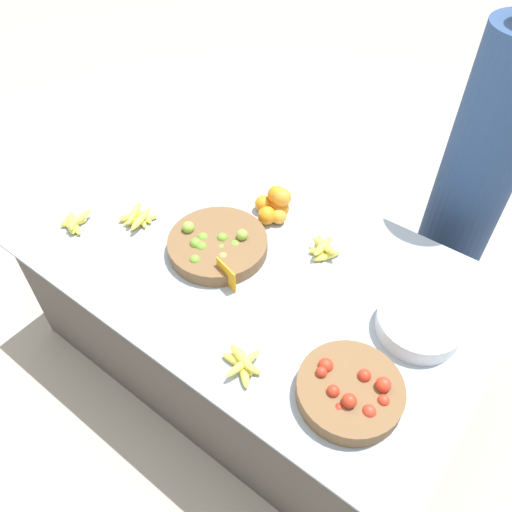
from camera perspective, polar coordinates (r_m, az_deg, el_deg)
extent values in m
plane|color=#ADA599|center=(2.54, 0.00, -10.54)|extent=(12.00, 12.00, 0.00)
cube|color=#4C4742|center=(2.29, 0.00, -6.36)|extent=(1.82, 1.10, 0.62)
cube|color=#99A8BC|center=(2.05, 0.00, -1.07)|extent=(1.89, 1.14, 0.01)
cylinder|color=brown|center=(2.09, -4.38, 1.30)|extent=(0.42, 0.42, 0.06)
sphere|color=#89BC42|center=(2.06, -1.57, 2.43)|extent=(0.05, 0.05, 0.05)
sphere|color=#6BA333|center=(2.06, -3.95, 0.69)|extent=(0.05, 0.05, 0.05)
sphere|color=#6BA333|center=(2.07, -3.86, 2.05)|extent=(0.05, 0.05, 0.05)
sphere|color=#6BA333|center=(2.06, -6.89, 1.39)|extent=(0.05, 0.05, 0.05)
sphere|color=#6BA333|center=(2.05, -6.26, 0.99)|extent=(0.05, 0.05, 0.05)
sphere|color=#7AB238|center=(2.02, -6.98, -0.87)|extent=(0.05, 0.05, 0.05)
sphere|color=#6BA333|center=(2.06, -2.45, 1.10)|extent=(0.05, 0.05, 0.05)
sphere|color=#6BA333|center=(2.00, -7.00, -0.50)|extent=(0.05, 0.05, 0.05)
sphere|color=#6BA333|center=(2.09, -6.11, 2.04)|extent=(0.05, 0.05, 0.05)
sphere|color=#89BC42|center=(2.02, -3.74, -0.30)|extent=(0.05, 0.05, 0.05)
sphere|color=#7AB238|center=(2.13, -5.15, 2.45)|extent=(0.04, 0.04, 0.04)
sphere|color=#7AB238|center=(2.11, -3.19, 1.96)|extent=(0.05, 0.05, 0.05)
sphere|color=#89BC42|center=(2.11, -7.74, 3.27)|extent=(0.05, 0.05, 0.05)
cylinder|color=brown|center=(1.70, 10.65, -14.91)|extent=(0.35, 0.35, 0.06)
sphere|color=red|center=(1.65, 8.82, -15.01)|extent=(0.04, 0.04, 0.04)
sphere|color=red|center=(1.65, 9.40, -16.89)|extent=(0.04, 0.04, 0.04)
sphere|color=red|center=(1.68, 14.37, -14.05)|extent=(0.05, 0.05, 0.05)
sphere|color=red|center=(1.70, 12.51, -16.44)|extent=(0.04, 0.04, 0.04)
sphere|color=red|center=(1.68, 7.49, -13.03)|extent=(0.04, 0.04, 0.04)
sphere|color=red|center=(1.65, 12.79, -16.95)|extent=(0.05, 0.05, 0.05)
sphere|color=red|center=(1.67, 14.37, -15.70)|extent=(0.04, 0.04, 0.04)
sphere|color=red|center=(1.69, 12.01, -15.74)|extent=(0.05, 0.05, 0.05)
sphere|color=red|center=(1.70, 12.29, -13.21)|extent=(0.04, 0.04, 0.04)
sphere|color=red|center=(1.70, 7.97, -12.28)|extent=(0.05, 0.05, 0.05)
sphere|color=red|center=(1.67, 10.26, -16.22)|extent=(0.04, 0.04, 0.04)
sphere|color=red|center=(1.72, 10.21, -13.93)|extent=(0.04, 0.04, 0.04)
sphere|color=red|center=(1.63, 10.62, -15.96)|extent=(0.05, 0.05, 0.05)
sphere|color=red|center=(1.70, 10.94, -15.33)|extent=(0.04, 0.04, 0.04)
sphere|color=orange|center=(2.24, 2.83, 5.50)|extent=(0.08, 0.08, 0.08)
sphere|color=orange|center=(2.26, 0.85, 5.99)|extent=(0.08, 0.08, 0.08)
sphere|color=orange|center=(2.20, 2.61, 4.53)|extent=(0.07, 0.07, 0.07)
sphere|color=orange|center=(2.25, 2.58, 5.84)|extent=(0.08, 0.08, 0.08)
sphere|color=orange|center=(2.20, 1.25, 4.65)|extent=(0.08, 0.08, 0.08)
sphere|color=orange|center=(2.22, 2.35, 7.03)|extent=(0.08, 0.08, 0.08)
sphere|color=orange|center=(2.20, 2.97, 6.72)|extent=(0.08, 0.08, 0.08)
cylinder|color=silver|center=(1.90, 18.07, -7.42)|extent=(0.30, 0.30, 0.07)
cube|color=orange|center=(1.94, -3.42, -2.17)|extent=(0.12, 0.04, 0.10)
ellipsoid|color=#EFDB4C|center=(2.09, 7.67, 0.48)|extent=(0.12, 0.06, 0.03)
ellipsoid|color=#EFDB4C|center=(2.10, 7.39, 0.96)|extent=(0.12, 0.14, 0.03)
ellipsoid|color=#EFDB4C|center=(2.08, 8.09, -0.02)|extent=(0.09, 0.12, 0.03)
ellipsoid|color=#EFDB4C|center=(2.09, 7.58, 0.51)|extent=(0.11, 0.09, 0.03)
ellipsoid|color=#EFDB4C|center=(2.07, 7.88, 1.11)|extent=(0.13, 0.06, 0.03)
ellipsoid|color=#EFDB4C|center=(2.08, 7.68, 1.14)|extent=(0.03, 0.13, 0.03)
ellipsoid|color=#EFDB4C|center=(2.29, -13.95, 4.41)|extent=(0.09, 0.12, 0.03)
ellipsoid|color=#EFDB4C|center=(2.28, -13.22, 4.04)|extent=(0.07, 0.14, 0.03)
ellipsoid|color=#EFDB4C|center=(2.29, -12.77, 4.40)|extent=(0.12, 0.04, 0.03)
ellipsoid|color=#EFDB4C|center=(2.27, -13.05, 4.02)|extent=(0.11, 0.15, 0.03)
ellipsoid|color=#EFDB4C|center=(2.28, -12.89, 4.17)|extent=(0.12, 0.09, 0.03)
ellipsoid|color=#EFDB4C|center=(2.24, -12.98, 4.17)|extent=(0.07, 0.15, 0.03)
ellipsoid|color=#EFDB4C|center=(2.28, -13.73, 4.81)|extent=(0.09, 0.14, 0.03)
ellipsoid|color=#EFDB4C|center=(1.75, -1.65, -12.20)|extent=(0.16, 0.05, 0.03)
ellipsoid|color=#EFDB4C|center=(1.74, -1.40, -12.71)|extent=(0.13, 0.13, 0.03)
ellipsoid|color=#EFDB4C|center=(1.75, -1.72, -12.26)|extent=(0.12, 0.05, 0.03)
ellipsoid|color=#EFDB4C|center=(1.73, -1.59, -11.56)|extent=(0.14, 0.07, 0.03)
ellipsoid|color=#EFDB4C|center=(1.72, -1.45, -12.19)|extent=(0.06, 0.15, 0.03)
ellipsoid|color=#EFDB4C|center=(2.32, -19.92, 3.13)|extent=(0.11, 0.07, 0.03)
ellipsoid|color=#EFDB4C|center=(2.34, -20.12, 3.65)|extent=(0.09, 0.11, 0.03)
ellipsoid|color=#EFDB4C|center=(2.33, -20.45, 3.36)|extent=(0.13, 0.09, 0.03)
ellipsoid|color=#EFDB4C|center=(2.32, -19.56, 4.06)|extent=(0.03, 0.14, 0.03)
ellipsoid|color=#EFDB4C|center=(2.32, -20.34, 3.79)|extent=(0.11, 0.10, 0.03)
cylinder|color=navy|center=(2.48, 23.52, 7.41)|extent=(0.33, 0.33, 1.43)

